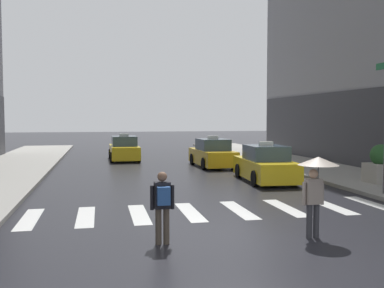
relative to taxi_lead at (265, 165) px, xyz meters
The scene contains 8 objects.
ground_plane 9.53m from the taxi_lead, 113.65° to the right, with size 160.00×160.00×0.00m, color black.
crosswalk_markings 6.90m from the taxi_lead, 123.75° to the right, with size 11.30×2.80×0.01m.
taxi_lead is the anchor object (origin of this frame).
taxi_second 6.40m from the taxi_lead, 97.36° to the left, with size 2.04×4.59×1.80m.
taxi_third 12.65m from the taxi_lead, 116.60° to the left, with size 1.98×4.56×1.80m.
pedestrian_with_umbrella 9.45m from the taxi_lead, 103.69° to the right, with size 0.96×0.96×1.94m.
pedestrian_with_backpack 10.74m from the taxi_lead, 123.21° to the right, with size 0.55×0.43×1.65m.
planter_near_corner 4.80m from the taxi_lead, 28.46° to the right, with size 1.10×1.10×1.60m.
Camera 1 is at (-3.43, -10.14, 2.87)m, focal length 41.85 mm.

